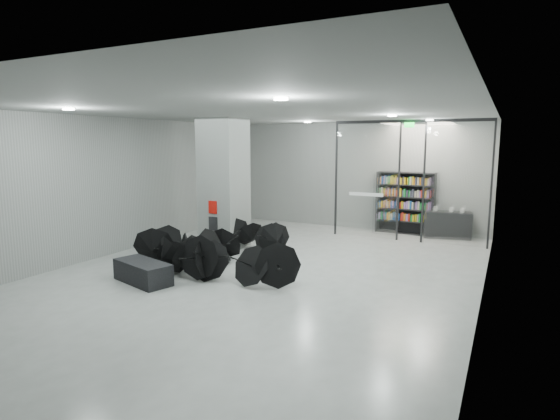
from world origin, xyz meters
The scene contains 10 objects.
room centered at (0.00, 0.00, 2.84)m, with size 14.00×14.02×4.01m.
column centered at (-2.50, 2.00, 2.00)m, with size 1.20×1.20×4.00m, color slate.
fire_cabinet centered at (-2.50, 1.38, 1.35)m, with size 0.28×0.04×0.38m, color #A50A07.
info_panel centered at (-2.50, 1.38, 0.85)m, with size 0.30×0.03×0.42m, color black.
exit_sign centered at (2.40, 5.30, 3.82)m, with size 0.30×0.06×0.15m, color #0CE533.
glass_partition centered at (2.39, 5.50, 2.18)m, with size 5.06×0.08×4.00m.
bench centered at (-2.20, -1.91, 0.25)m, with size 1.56×0.67×0.50m, color black.
bookshelf centered at (2.09, 6.75, 1.11)m, with size 2.02×0.40×2.22m, color black, non-canonical shape.
shop_counter centered at (3.57, 6.63, 0.46)m, with size 1.54×0.61×0.92m, color black.
umbrella_cluster centered at (-1.42, -0.02, 0.32)m, with size 5.40×4.65×1.31m.
Camera 1 is at (5.34, -9.62, 3.28)m, focal length 28.95 mm.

